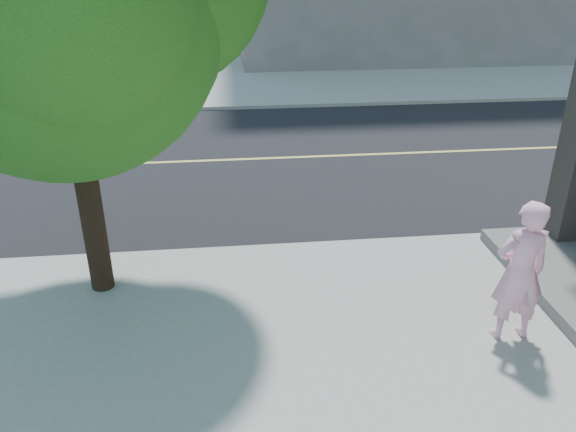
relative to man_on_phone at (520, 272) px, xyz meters
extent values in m
cube|color=black|center=(-7.66, 7.28, -1.06)|extent=(140.00, 9.00, 0.01)
cube|color=#9E9E96|center=(5.84, 24.28, -1.00)|extent=(29.00, 25.00, 0.12)
imported|color=#FDB2D2|center=(0.00, 0.00, 0.00)|extent=(0.70, 0.47, 1.89)
cylinder|color=black|center=(-5.37, 1.77, 0.66)|extent=(0.32, 0.32, 3.21)
sphere|color=#2D701C|center=(-5.37, 1.77, 2.80)|extent=(3.93, 3.93, 3.93)
sphere|color=#2D701C|center=(-5.01, 0.78, 3.07)|extent=(2.68, 2.68, 2.68)
camera|label=1|loc=(-3.47, -5.63, 3.62)|focal=35.77mm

